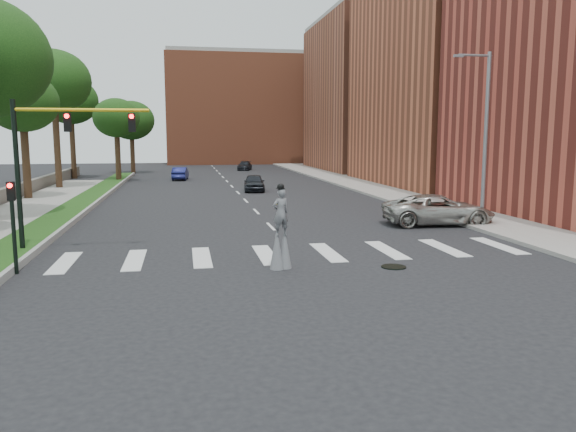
{
  "coord_description": "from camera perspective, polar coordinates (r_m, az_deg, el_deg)",
  "views": [
    {
      "loc": [
        -4.49,
        -21.0,
        4.8
      ],
      "look_at": [
        -0.55,
        0.09,
        1.7
      ],
      "focal_mm": 35.0,
      "sensor_mm": 36.0,
      "label": 1
    }
  ],
  "objects": [
    {
      "name": "tree_3",
      "position": [
        45.82,
        -25.4,
        10.37
      ],
      "size": [
        5.15,
        5.15,
        9.4
      ],
      "color": "#382416",
      "rests_on": "ground"
    },
    {
      "name": "car_near",
      "position": [
        48.62,
        -3.46,
        3.4
      ],
      "size": [
        2.13,
        4.41,
        1.45
      ],
      "primitive_type": "imported",
      "rotation": [
        0.0,
        0.0,
        -0.1
      ],
      "color": "black",
      "rests_on": "ground"
    },
    {
      "name": "car_mid",
      "position": [
        62.01,
        -10.89,
        4.27
      ],
      "size": [
        1.86,
        4.3,
        1.38
      ],
      "primitive_type": "imported",
      "rotation": [
        0.0,
        0.0,
        3.04
      ],
      "color": "navy",
      "rests_on": "ground"
    },
    {
      "name": "stone_wall",
      "position": [
        44.98,
        -26.7,
        1.92
      ],
      "size": [
        0.5,
        56.0,
        1.1
      ],
      "primitive_type": "cube",
      "color": "#5F5851",
      "rests_on": "ground"
    },
    {
      "name": "building_far",
      "position": [
        79.71,
        9.05,
        11.86
      ],
      "size": [
        16.0,
        22.0,
        20.0
      ],
      "primitive_type": "cube",
      "color": "#985038",
      "rests_on": "ground"
    },
    {
      "name": "stilt_performer",
      "position": [
        20.19,
        -0.75,
        -1.95
      ],
      "size": [
        0.82,
        0.63,
        3.1
      ],
      "rotation": [
        0.0,
        0.0,
        3.48
      ],
      "color": "#382416",
      "rests_on": "ground"
    },
    {
      "name": "tree_6",
      "position": [
        60.84,
        -17.05,
        9.45
      ],
      "size": [
        4.7,
        4.7,
        8.56
      ],
      "color": "#382416",
      "rests_on": "ground"
    },
    {
      "name": "car_far",
      "position": [
        78.0,
        -4.42,
        5.11
      ],
      "size": [
        2.6,
        4.44,
        1.21
      ],
      "primitive_type": "imported",
      "rotation": [
        0.0,
        0.0,
        -0.23
      ],
      "color": "black",
      "rests_on": "ground"
    },
    {
      "name": "manhole",
      "position": [
        20.97,
        10.68,
        -5.1
      ],
      "size": [
        0.9,
        0.9,
        0.04
      ],
      "primitive_type": "cylinder",
      "color": "black",
      "rests_on": "ground"
    },
    {
      "name": "ground_plane",
      "position": [
        22.0,
        1.45,
        -4.38
      ],
      "size": [
        160.0,
        160.0,
        0.0
      ],
      "primitive_type": "plane",
      "color": "black",
      "rests_on": "ground"
    },
    {
      "name": "tree_4",
      "position": [
        54.25,
        -22.74,
        12.47
      ],
      "size": [
        6.44,
        6.44,
        12.21
      ],
      "color": "#382416",
      "rests_on": "ground"
    },
    {
      "name": "sidewalk_right",
      "position": [
        49.26,
        9.65,
        2.61
      ],
      "size": [
        5.0,
        90.0,
        0.18
      ],
      "primitive_type": "cube",
      "color": "gray",
      "rests_on": "ground"
    },
    {
      "name": "tree_7",
      "position": [
        74.05,
        -15.64,
        9.31
      ],
      "size": [
        5.73,
        5.73,
        9.08
      ],
      "color": "#382416",
      "rests_on": "ground"
    },
    {
      "name": "building_backdrop",
      "position": [
        99.64,
        -4.61,
        10.61
      ],
      "size": [
        26.0,
        14.0,
        18.0
      ],
      "primitive_type": "cube",
      "color": "#A95335",
      "rests_on": "ground"
    },
    {
      "name": "grass_median",
      "position": [
        41.85,
        -20.16,
        1.3
      ],
      "size": [
        2.0,
        60.0,
        0.25
      ],
      "primitive_type": "cube",
      "color": "#193F12",
      "rests_on": "ground"
    },
    {
      "name": "building_mid",
      "position": [
        57.91,
        17.34,
        15.0
      ],
      "size": [
        16.0,
        22.0,
        24.0
      ],
      "primitive_type": "cube",
      "color": "#A95335",
      "rests_on": "ground"
    },
    {
      "name": "streetlight",
      "position": [
        31.07,
        19.29,
        7.94
      ],
      "size": [
        2.05,
        0.2,
        9.0
      ],
      "color": "slate",
      "rests_on": "ground"
    },
    {
      "name": "tree_5",
      "position": [
        67.06,
        -21.24,
        10.8
      ],
      "size": [
        5.99,
        5.99,
        11.06
      ],
      "color": "#382416",
      "rests_on": "ground"
    },
    {
      "name": "traffic_signal",
      "position": [
        24.58,
        -23.15,
        6.05
      ],
      "size": [
        5.3,
        0.23,
        6.2
      ],
      "color": "black",
      "rests_on": "ground"
    },
    {
      "name": "suv_crossing",
      "position": [
        31.32,
        15.03,
        0.63
      ],
      "size": [
        6.11,
        3.25,
        1.63
      ],
      "primitive_type": "imported",
      "rotation": [
        0.0,
        0.0,
        1.48
      ],
      "color": "#B0AEA6",
      "rests_on": "ground"
    },
    {
      "name": "secondary_signal",
      "position": [
        21.49,
        -26.17,
        -0.25
      ],
      "size": [
        0.25,
        0.21,
        3.23
      ],
      "color": "black",
      "rests_on": "ground"
    },
    {
      "name": "median_curb",
      "position": [
        41.69,
        -18.74,
        1.36
      ],
      "size": [
        0.2,
        60.0,
        0.28
      ],
      "primitive_type": "cube",
      "color": "gray",
      "rests_on": "ground"
    }
  ]
}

